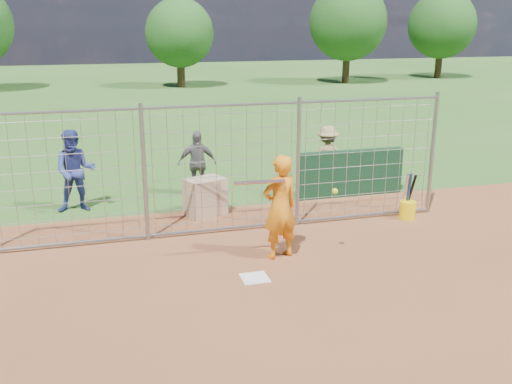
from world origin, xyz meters
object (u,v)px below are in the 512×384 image
object	(u,v)px
bystander_b	(197,163)
bystander_c	(327,157)
bucket_with_bats	(408,207)
batter	(280,207)
bystander_a	(75,171)
equipment_bin	(205,197)

from	to	relation	value
bystander_b	bystander_c	distance (m)	3.21
bystander_b	bucket_with_bats	xyz separation A→B (m)	(3.95, -2.87, -0.53)
bucket_with_bats	batter	bearing A→B (deg)	-159.24
bystander_b	bucket_with_bats	world-z (taller)	bystander_b
bystander_a	equipment_bin	world-z (taller)	bystander_a
bystander_b	bystander_a	bearing A→B (deg)	-167.66
bucket_with_bats	bystander_c	bearing A→B (deg)	105.86
batter	bucket_with_bats	xyz separation A→B (m)	(3.22, 1.22, -0.68)
batter	bystander_c	bearing A→B (deg)	-138.14
bystander_a	bucket_with_bats	world-z (taller)	bystander_a
bystander_c	bucket_with_bats	xyz separation A→B (m)	(0.75, -2.64, -0.53)
batter	bucket_with_bats	distance (m)	3.51
batter	bystander_b	distance (m)	4.16
batter	equipment_bin	size ratio (longest dim) A/B	2.31
bucket_with_bats	equipment_bin	bearing A→B (deg)	160.86
bystander_c	bucket_with_bats	bearing A→B (deg)	114.52
bystander_b	bucket_with_bats	bearing A→B (deg)	-33.91
equipment_bin	bucket_with_bats	xyz separation A→B (m)	(4.04, -1.40, -0.15)
bystander_a	bucket_with_bats	xyz separation A→B (m)	(6.67, -2.38, -0.65)
bystander_a	equipment_bin	xyz separation A→B (m)	(2.64, -0.98, -0.50)
bystander_a	bystander_b	xyz separation A→B (m)	(2.73, 0.49, -0.12)
bystander_b	equipment_bin	distance (m)	1.52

